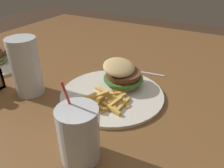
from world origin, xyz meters
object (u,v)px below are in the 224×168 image
at_px(beer_glass, 26,69).
at_px(spoon, 130,69).
at_px(juice_glass, 79,136).
at_px(meal_plate_near, 116,85).

relative_size(beer_glass, spoon, 1.06).
bearing_deg(juice_glass, beer_glass, 65.02).
bearing_deg(spoon, meal_plate_near, 92.03).
bearing_deg(beer_glass, meal_plate_near, -61.17).
relative_size(meal_plate_near, beer_glass, 1.79).
bearing_deg(juice_glass, spoon, 10.71).
distance_m(meal_plate_near, spoon, 0.16).
bearing_deg(beer_glass, spoon, -35.99).
bearing_deg(juice_glass, meal_plate_near, 11.60).
xyz_separation_m(beer_glass, spoon, (0.29, -0.21, -0.08)).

